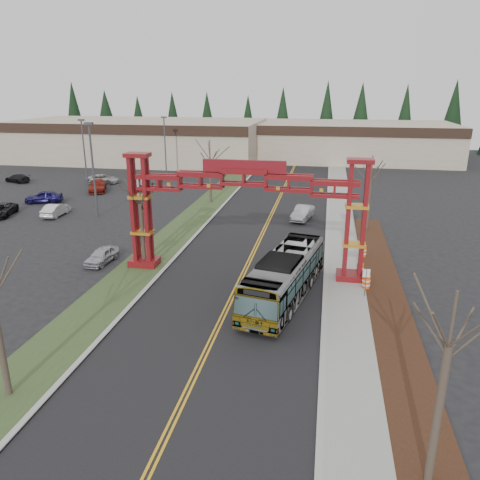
% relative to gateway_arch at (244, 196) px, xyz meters
% --- Properties ---
extents(ground, '(200.00, 200.00, 0.00)m').
position_rel_gateway_arch_xyz_m(ground, '(-0.00, -18.00, -5.98)').
color(ground, black).
rests_on(ground, ground).
extents(road, '(12.00, 110.00, 0.02)m').
position_rel_gateway_arch_xyz_m(road, '(-0.00, 7.00, -5.97)').
color(road, black).
rests_on(road, ground).
extents(lane_line_left, '(0.12, 100.00, 0.01)m').
position_rel_gateway_arch_xyz_m(lane_line_left, '(-0.12, 7.00, -5.96)').
color(lane_line_left, gold).
rests_on(lane_line_left, road).
extents(lane_line_right, '(0.12, 100.00, 0.01)m').
position_rel_gateway_arch_xyz_m(lane_line_right, '(0.12, 7.00, -5.96)').
color(lane_line_right, gold).
rests_on(lane_line_right, road).
extents(curb_right, '(0.30, 110.00, 0.15)m').
position_rel_gateway_arch_xyz_m(curb_right, '(6.15, 7.00, -5.91)').
color(curb_right, '#A5A6A0').
rests_on(curb_right, ground).
extents(sidewalk_right, '(2.60, 110.00, 0.14)m').
position_rel_gateway_arch_xyz_m(sidewalk_right, '(7.60, 7.00, -5.91)').
color(sidewalk_right, gray).
rests_on(sidewalk_right, ground).
extents(landscape_strip, '(2.60, 50.00, 0.12)m').
position_rel_gateway_arch_xyz_m(landscape_strip, '(10.20, -8.00, -5.92)').
color(landscape_strip, black).
rests_on(landscape_strip, ground).
extents(grass_median, '(4.00, 110.00, 0.08)m').
position_rel_gateway_arch_xyz_m(grass_median, '(-8.00, 7.00, -5.94)').
color(grass_median, '#2D4321').
rests_on(grass_median, ground).
extents(curb_left, '(0.30, 110.00, 0.15)m').
position_rel_gateway_arch_xyz_m(curb_left, '(-6.15, 7.00, -5.91)').
color(curb_left, '#A5A6A0').
rests_on(curb_left, ground).
extents(gateway_arch, '(18.20, 1.60, 8.90)m').
position_rel_gateway_arch_xyz_m(gateway_arch, '(0.00, 0.00, 0.00)').
color(gateway_arch, '#640D0D').
rests_on(gateway_arch, ground).
extents(retail_building_west, '(46.00, 22.30, 7.50)m').
position_rel_gateway_arch_xyz_m(retail_building_west, '(-30.00, 53.96, -2.22)').
color(retail_building_west, tan).
rests_on(retail_building_west, ground).
extents(retail_building_east, '(38.00, 20.30, 7.00)m').
position_rel_gateway_arch_xyz_m(retail_building_east, '(10.00, 61.95, -2.47)').
color(retail_building_east, tan).
rests_on(retail_building_east, ground).
extents(conifer_treeline, '(116.10, 5.60, 13.00)m').
position_rel_gateway_arch_xyz_m(conifer_treeline, '(0.25, 74.00, 0.50)').
color(conifer_treeline, black).
rests_on(conifer_treeline, ground).
extents(transit_bus, '(4.92, 11.80, 3.20)m').
position_rel_gateway_arch_xyz_m(transit_bus, '(3.46, -4.00, -4.38)').
color(transit_bus, '#B8BCC1').
rests_on(transit_bus, ground).
extents(silver_sedan, '(2.44, 4.73, 1.48)m').
position_rel_gateway_arch_xyz_m(silver_sedan, '(3.51, 16.05, -5.24)').
color(silver_sedan, '#A5A8AD').
rests_on(silver_sedan, ground).
extents(parked_car_near_a, '(1.74, 3.76, 1.25)m').
position_rel_gateway_arch_xyz_m(parked_car_near_a, '(-11.61, 0.00, -5.36)').
color(parked_car_near_a, '#B2B3BA').
rests_on(parked_car_near_a, ground).
extents(parked_car_near_b, '(1.72, 4.27, 1.38)m').
position_rel_gateway_arch_xyz_m(parked_car_near_b, '(-23.25, 12.53, -5.29)').
color(parked_car_near_b, silver).
rests_on(parked_car_near_b, ground).
extents(parked_car_near_c, '(3.41, 5.25, 1.34)m').
position_rel_gateway_arch_xyz_m(parked_car_near_c, '(-29.12, 11.40, -5.31)').
color(parked_car_near_c, black).
rests_on(parked_car_near_c, ground).
extents(parked_car_mid_a, '(3.98, 5.63, 1.51)m').
position_rel_gateway_arch_xyz_m(parked_car_mid_a, '(-24.74, 25.29, -5.23)').
color(parked_car_mid_a, maroon).
rests_on(parked_car_mid_a, ground).
extents(parked_car_mid_b, '(4.75, 3.16, 1.50)m').
position_rel_gateway_arch_xyz_m(parked_car_mid_b, '(-28.10, 17.90, -5.23)').
color(parked_car_mid_b, '#1C1752').
rests_on(parked_car_mid_b, ground).
extents(parked_car_far_a, '(2.16, 4.52, 1.43)m').
position_rel_gateway_arch_xyz_m(parked_car_far_a, '(-19.69, 28.03, -5.27)').
color(parked_car_far_a, '#A4A4AC').
rests_on(parked_car_far_a, ground).
extents(parked_car_far_b, '(4.80, 2.34, 1.31)m').
position_rel_gateway_arch_xyz_m(parked_car_far_b, '(-26.61, 30.69, -5.33)').
color(parked_car_far_b, '#BBBBBB').
rests_on(parked_car_far_b, ground).
extents(parked_car_far_c, '(4.60, 3.08, 1.24)m').
position_rel_gateway_arch_xyz_m(parked_car_far_c, '(-39.49, 29.00, -5.36)').
color(parked_car_far_c, black).
rests_on(parked_car_far_c, ground).
extents(bare_tree_median_mid, '(3.06, 3.06, 7.05)m').
position_rel_gateway_arch_xyz_m(bare_tree_median_mid, '(-8.00, 0.02, -0.98)').
color(bare_tree_median_mid, '#382D26').
rests_on(bare_tree_median_mid, ground).
extents(bare_tree_median_far, '(3.28, 3.28, 7.58)m').
position_rel_gateway_arch_xyz_m(bare_tree_median_far, '(-8.00, 21.68, -0.59)').
color(bare_tree_median_far, '#382D26').
rests_on(bare_tree_median_far, ground).
extents(bare_tree_right_near, '(2.92, 2.92, 7.50)m').
position_rel_gateway_arch_xyz_m(bare_tree_right_near, '(10.00, -18.36, -0.45)').
color(bare_tree_right_near, '#382D26').
rests_on(bare_tree_right_near, ground).
extents(bare_tree_right_far, '(2.89, 2.89, 7.34)m').
position_rel_gateway_arch_xyz_m(bare_tree_right_far, '(10.00, 13.43, -0.59)').
color(bare_tree_right_far, '#382D26').
rests_on(bare_tree_right_far, ground).
extents(light_pole_near, '(0.87, 0.44, 10.06)m').
position_rel_gateway_arch_xyz_m(light_pole_near, '(-18.69, 13.22, -0.17)').
color(light_pole_near, '#3F3F44').
rests_on(light_pole_near, ground).
extents(light_pole_mid, '(0.81, 0.41, 9.39)m').
position_rel_gateway_arch_xyz_m(light_pole_mid, '(-27.43, 27.56, -0.55)').
color(light_pole_mid, '#3F3F44').
rests_on(light_pole_mid, ground).
extents(light_pole_far, '(0.80, 0.40, 9.24)m').
position_rel_gateway_arch_xyz_m(light_pole_far, '(-19.25, 37.69, -0.64)').
color(light_pole_far, '#3F3F44').
rests_on(light_pole_far, ground).
extents(street_sign, '(0.47, 0.10, 2.07)m').
position_rel_gateway_arch_xyz_m(street_sign, '(8.76, -2.90, -4.49)').
color(street_sign, '#3F3F44').
rests_on(street_sign, ground).
extents(barrel_south, '(0.57, 0.57, 1.06)m').
position_rel_gateway_arch_xyz_m(barrel_south, '(8.94, -1.43, -5.45)').
color(barrel_south, '#FF590E').
rests_on(barrel_south, ground).
extents(barrel_mid, '(0.54, 0.54, 1.00)m').
position_rel_gateway_arch_xyz_m(barrel_mid, '(8.66, 0.97, -5.48)').
color(barrel_mid, '#FF590E').
rests_on(barrel_mid, ground).
extents(barrel_north, '(0.57, 0.57, 1.05)m').
position_rel_gateway_arch_xyz_m(barrel_north, '(9.11, 5.15, -5.46)').
color(barrel_north, '#FF590E').
rests_on(barrel_north, ground).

